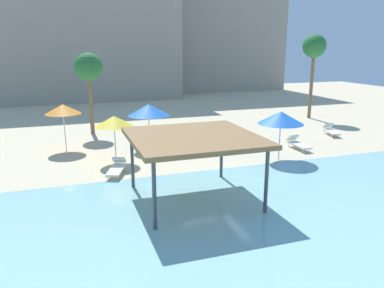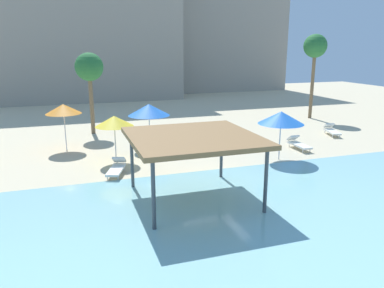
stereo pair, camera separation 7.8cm
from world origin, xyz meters
The scene contains 15 objects.
ground_plane centered at (0.00, 0.00, 0.00)m, with size 80.00×80.00×0.00m, color beige.
lagoon_water centered at (0.00, -5.25, 0.02)m, with size 44.00×13.50×0.04m, color #8CC6CC.
shade_pavilion centered at (-1.65, -1.63, 2.48)m, with size 4.81×4.81×2.62m.
beach_umbrella_yellow_0 centered at (-3.89, 4.54, 2.18)m, with size 1.99×1.99×2.45m.
beach_umbrella_blue_2 centered at (4.48, 2.12, 2.29)m, with size 2.41×2.41×2.62m.
beach_umbrella_orange_3 centered at (-6.37, 7.86, 2.43)m, with size 2.04×2.04×2.71m.
beach_umbrella_blue_4 centered at (-1.60, 6.72, 2.31)m, with size 2.45×2.45×2.65m.
lounge_chair_0 centered at (-4.12, 2.46, 0.33)m, with size 1.21×1.99×0.74m.
lounge_chair_1 centered at (6.73, 3.70, 0.33)m, with size 0.64×1.91×0.74m.
lounge_chair_2 centered at (11.03, 6.13, 0.33)m, with size 1.15×1.99×0.74m.
lounge_chair_4 centered at (0.45, 8.16, 0.33)m, with size 0.95×1.98×0.74m.
palm_tree_0 centered at (13.45, 12.03, 5.78)m, with size 1.90×1.90×6.92m.
palm_tree_1 centered at (-4.53, 11.80, 4.48)m, with size 1.90×1.90×5.54m.
hotel_block_0 centered at (-5.06, 32.24, 7.60)m, with size 23.57×11.05×15.20m, color #9E9384.
hotel_block_1 centered at (12.70, 35.70, 9.40)m, with size 20.86×8.34×18.81m, color #9E9384.
Camera 2 is at (-6.13, -14.92, 5.91)m, focal length 35.30 mm.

